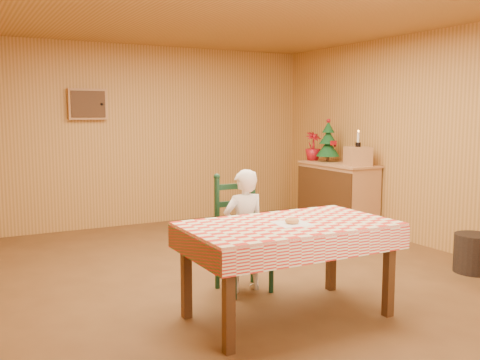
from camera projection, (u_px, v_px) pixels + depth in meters
name	position (u px, v px, depth m)	size (l,w,h in m)	color
ground	(249.00, 276.00, 5.38)	(6.00, 6.00, 0.00)	brown
cabin_walls	(225.00, 94.00, 5.62)	(5.10, 6.05, 2.65)	#C38E46
dining_table	(288.00, 233.00, 4.21)	(1.66, 0.96, 0.77)	#492A13
ladder_chair	(241.00, 236.00, 4.92)	(0.44, 0.40, 1.08)	black
seated_child	(244.00, 231.00, 4.87)	(0.41, 0.27, 1.12)	white
napkin	(292.00, 223.00, 4.16)	(0.26, 0.26, 0.00)	white
donut	(292.00, 221.00, 4.16)	(0.11, 0.11, 0.04)	#D5924C
shelf_unit	(337.00, 196.00, 7.58)	(0.54, 1.24, 0.93)	tan
crate	(358.00, 156.00, 7.16)	(0.30, 0.30, 0.25)	tan
christmas_tree	(328.00, 142.00, 7.71)	(0.34, 0.34, 0.62)	#492A13
flower_arrangement	(313.00, 146.00, 7.96)	(0.24, 0.24, 0.42)	maroon
candle_set	(358.00, 142.00, 7.14)	(0.07, 0.07, 0.22)	black
storage_bin	(474.00, 253.00, 5.48)	(0.40, 0.40, 0.40)	black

